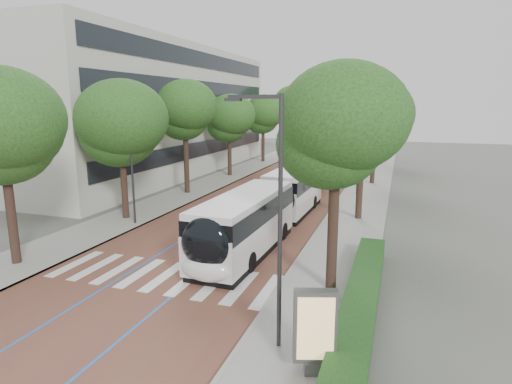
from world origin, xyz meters
The scene contains 20 objects.
ground centered at (0.00, 0.00, 0.00)m, with size 160.00×160.00×0.00m, color #51544C.
road centered at (0.00, 40.00, 0.01)m, with size 11.00×140.00×0.02m, color brown.
sidewalk_left centered at (-7.50, 40.00, 0.06)m, with size 4.00×140.00×0.12m, color gray.
sidewalk_right centered at (7.50, 40.00, 0.06)m, with size 4.00×140.00×0.12m, color gray.
kerb_left centered at (-5.60, 40.00, 0.06)m, with size 0.20×140.00×0.14m, color gray.
kerb_right centered at (5.60, 40.00, 0.06)m, with size 0.20×140.00×0.14m, color gray.
zebra_crossing centered at (0.20, 1.00, 0.03)m, with size 10.55×3.60×0.01m.
lane_line_left centered at (-1.60, 40.00, 0.02)m, with size 0.12×126.00×0.01m, color #245EB4.
lane_line_right centered at (1.60, 40.00, 0.02)m, with size 0.12×126.00×0.01m, color #245EB4.
office_building centered at (-19.47, 28.00, 7.00)m, with size 18.11×40.00×14.00m.
hedge centered at (9.10, 0.00, 0.52)m, with size 1.20×14.00×0.80m, color #163C14.
streetlight_near centered at (6.62, -3.00, 4.82)m, with size 1.82×0.20×8.00m.
streetlight_far centered at (6.62, 22.00, 4.82)m, with size 1.82×0.20×8.00m.
lamp_post_left centered at (-6.10, 8.00, 4.12)m, with size 0.14×0.14×8.00m, color #303032.
trees_left centered at (-7.50, 24.96, 6.63)m, with size 6.00×60.81×10.16m.
trees_right centered at (7.70, 23.11, 6.35)m, with size 5.86×47.39×9.05m.
lead_bus centered at (2.81, 8.94, 1.63)m, with size 3.06×18.46×3.20m.
bus_queued_0 centered at (2.23, 25.07, 1.62)m, with size 3.05×12.49×3.20m.
bus_queued_1 centered at (2.75, 37.93, 1.62)m, with size 3.21×12.52×3.20m.
ad_panel centered at (8.16, -4.04, 1.47)m, with size 1.28×0.69×2.57m.
Camera 1 is at (10.13, -15.16, 7.82)m, focal length 30.00 mm.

